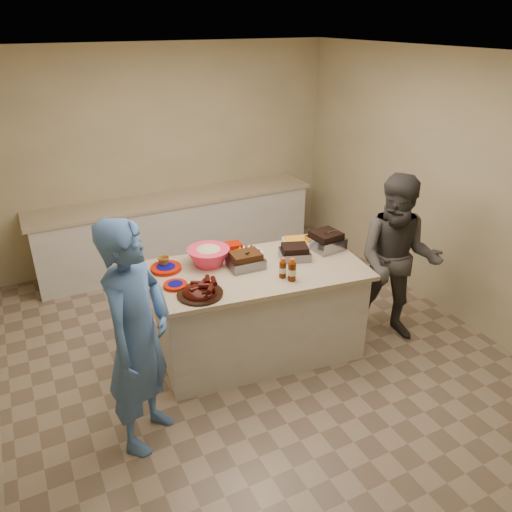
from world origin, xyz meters
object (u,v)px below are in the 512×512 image
roasting_pan (325,248)px  coleslaw_bowl (209,264)px  island (258,350)px  plastic_cup (164,267)px  guest_gray (387,333)px  guest_blue (150,434)px  rib_platter (200,295)px  bbq_bottle_b (292,280)px  bbq_bottle_a (283,277)px  mustard_bottle (240,259)px

roasting_pan → coleslaw_bowl: (-1.15, 0.19, -0.00)m
island → coleslaw_bowl: bearing=151.3°
coleslaw_bowl → plastic_cup: coleslaw_bowl is taller
island → coleslaw_bowl: size_ratio=4.91×
guest_gray → coleslaw_bowl: bearing=-157.4°
roasting_pan → guest_gray: size_ratio=0.18×
coleslaw_bowl → guest_blue: bearing=-135.8°
coleslaw_bowl → guest_blue: coleslaw_bowl is taller
coleslaw_bowl → plastic_cup: 0.41m
guest_blue → island: bearing=-21.8°
island → coleslaw_bowl: (-0.37, 0.27, 0.91)m
coleslaw_bowl → plastic_cup: bearing=160.7°
guest_blue → guest_gray: 2.59m
rib_platter → bbq_bottle_b: (0.79, -0.12, 0.00)m
island → bbq_bottle_a: (0.11, -0.25, 0.91)m
guest_gray → bbq_bottle_b: bearing=-138.0°
island → guest_blue: island is taller
bbq_bottle_b → guest_gray: size_ratio=0.12×
plastic_cup → island: bearing=-28.2°
coleslaw_bowl → bbq_bottle_a: coleslaw_bowl is taller
mustard_bottle → guest_blue: bearing=-144.9°
coleslaw_bowl → roasting_pan: bearing=-9.3°
roasting_pan → mustard_bottle: size_ratio=2.26×
rib_platter → bbq_bottle_a: bbq_bottle_a is taller
rib_platter → bbq_bottle_a: (0.75, -0.04, 0.00)m
mustard_bottle → guest_blue: mustard_bottle is taller
roasting_pan → guest_gray: 1.14m
bbq_bottle_b → plastic_cup: size_ratio=1.98×
rib_platter → roasting_pan: rib_platter is taller
bbq_bottle_a → guest_blue: bearing=-166.1°
island → roasting_pan: roasting_pan is taller
bbq_bottle_a → bbq_bottle_b: 0.09m
rib_platter → plastic_cup: size_ratio=3.63×
rib_platter → mustard_bottle: rib_platter is taller
plastic_cup → guest_blue: 1.44m
bbq_bottle_a → plastic_cup: (-0.86, 0.65, 0.00)m
bbq_bottle_a → plastic_cup: size_ratio=1.75×
rib_platter → plastic_cup: rib_platter is taller
roasting_pan → coleslaw_bowl: bearing=164.8°
rib_platter → guest_blue: bearing=-148.4°
mustard_bottle → bbq_bottle_a: bearing=-70.4°
island → plastic_cup: bearing=159.2°
rib_platter → guest_gray: size_ratio=0.23×
coleslaw_bowl → guest_gray: bearing=-20.1°
rib_platter → guest_blue: rib_platter is taller
guest_blue → coleslaw_bowl: bearing=-2.7°
island → plastic_cup: plastic_cup is taller
bbq_bottle_a → bbq_bottle_b: bearing=-62.3°
bbq_bottle_b → roasting_pan: bearing=33.6°
island → bbq_bottle_a: size_ratio=10.42×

